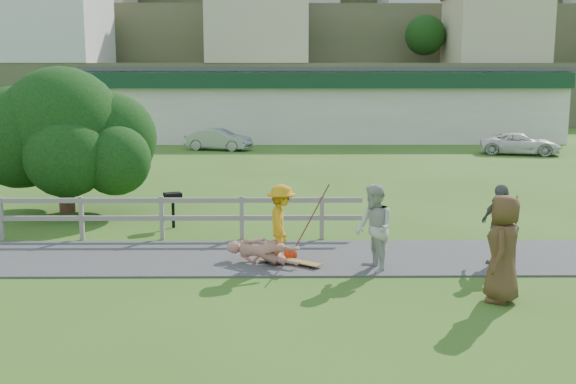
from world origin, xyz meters
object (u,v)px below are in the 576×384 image
Objects in this scene: car_white at (520,144)px; car_silver at (218,139)px; spectator_b at (500,225)px; skater_fallen at (263,251)px; skater_rider at (281,228)px; tree at (65,159)px; spectator_a at (374,229)px; bbq at (173,210)px; spectator_c at (503,249)px.

car_silver is at bearing 97.58° from car_white.
spectator_b is 0.44× the size of car_silver.
car_silver is (-3.42, 25.48, 0.35)m from skater_fallen.
skater_rider is 8.88m from tree.
car_silver is at bearing 4.69° from skater_rider.
car_silver reaches higher than car_white.
spectator_a is (1.90, -0.53, 0.09)m from skater_rider.
spectator_b is 8.51m from bbq.
spectator_c is at bearing 33.39° from spectator_a.
spectator_a is (2.30, -0.50, 0.61)m from skater_fallen.
spectator_c reaches higher than spectator_b.
bbq is at bearing 34.24° from skater_rider.
spectator_b is at bearing -94.93° from skater_rider.
skater_rider reaches higher than car_white.
car_silver is at bearing 37.51° from skater_fallen.
skater_fallen is 0.29× the size of tree.
spectator_b is (4.64, -0.09, 0.06)m from skater_rider.
car_silver is (-3.83, 25.45, -0.17)m from skater_rider.
spectator_a reaches higher than bbq.
skater_fallen is at bearing -94.84° from spectator_c.
spectator_c reaches higher than car_silver.
spectator_a is 0.46× the size of car_silver.
car_silver is 0.91× the size of car_white.
skater_rider is 0.97× the size of skater_fallen.
spectator_b reaches higher than skater_fallen.
bbq is at bearing -159.77° from car_silver.
spectator_a reaches higher than skater_fallen.
spectator_a is 2.77m from spectator_b.
bbq reaches higher than skater_fallen.
spectator_a is at bearing -149.67° from car_silver.
tree is (-6.55, 5.95, 0.81)m from skater_rider.
bbq is (-2.94, 3.75, -0.34)m from skater_rider.
spectator_b is 24.46m from car_white.
spectator_a reaches higher than car_white.
bbq is (-2.54, 3.79, 0.17)m from skater_fallen.
car_silver is at bearing 67.57° from bbq.
car_silver reaches higher than skater_fallen.
skater_rider is 0.41× the size of car_silver.
spectator_a is at bearing -66.26° from bbq.
tree is at bearing -170.04° from car_silver.
skater_fallen is at bearing -80.91° from bbq.
spectator_a is at bearing -108.89° from spectator_c.
skater_rider reaches higher than bbq.
skater_rider is 0.86× the size of spectator_c.
car_white is (13.49, 22.71, -0.22)m from skater_rider.
skater_fallen is at bearing -154.45° from car_silver.
car_white is (9.58, 25.10, -0.35)m from spectator_c.
tree reaches higher than car_white.
bbq is at bearing -108.11° from spectator_c.
tree is at bearing 146.47° from car_white.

